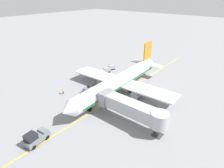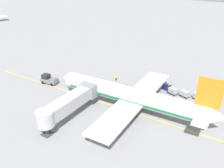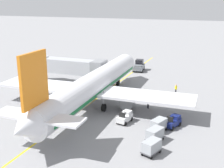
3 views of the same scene
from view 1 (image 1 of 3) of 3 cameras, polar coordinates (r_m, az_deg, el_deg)
name	(u,v)px [view 1 (image 1 of 3)]	position (r m, az deg, el deg)	size (l,w,h in m)	color
ground_plane	(120,94)	(49.26, 2.50, -3.08)	(400.00, 400.00, 0.00)	gray
gate_lead_in_line	(120,94)	(49.25, 2.50, -3.07)	(0.24, 80.00, 0.01)	gold
parked_airliner	(120,81)	(48.92, 2.30, 0.90)	(30.15, 37.29, 10.63)	silver
jet_bridge	(131,108)	(37.46, 5.84, -7.27)	(15.28, 3.50, 4.98)	#A8AAAF
pushback_tractor	(36,138)	(36.71, -22.14, -14.77)	(2.76, 4.65, 2.40)	slate
baggage_tug_lead	(94,74)	(59.87, -5.38, 3.08)	(2.00, 2.76, 1.62)	navy
baggage_tug_trailing	(111,78)	(56.66, -0.36, 1.83)	(1.65, 2.67, 1.62)	silver
baggage_tug_spare	(87,90)	(50.33, -7.64, -1.71)	(1.64, 2.66, 1.62)	slate
baggage_cart_front	(102,72)	(60.16, -3.18, 3.52)	(1.96, 2.96, 1.58)	#4C4C51
baggage_cart_second_in_train	(107,70)	(62.20, -1.58, 4.32)	(1.96, 2.96, 1.58)	#4C4C51
baggage_cart_third_in_train	(112,67)	(64.52, -0.10, 5.15)	(1.96, 2.96, 1.58)	#4C4C51
ground_crew_wing_walker	(93,83)	(53.45, -5.76, 0.42)	(0.61, 0.54, 1.69)	#232328
ground_crew_loader	(98,91)	(48.70, -4.27, -2.22)	(0.57, 0.58, 1.69)	#232328
ground_crew_marshaller	(63,91)	(50.49, -14.64, -1.97)	(0.46, 0.66, 1.69)	#232328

